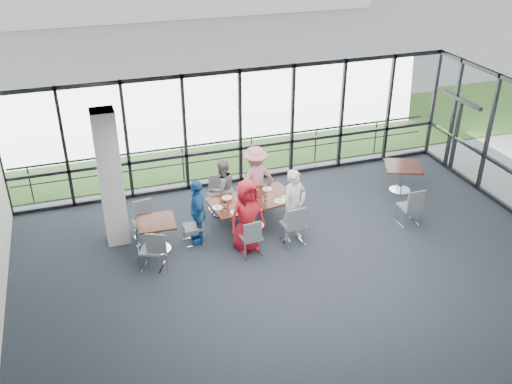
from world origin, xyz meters
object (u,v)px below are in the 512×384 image
object	(u,v)px
main_table	(252,204)
diner_far_right	(255,179)
diner_near_left	(247,216)
chair_main_nl	(251,237)
diner_far_left	(222,189)
chair_spare_la	(152,250)
diner_end	(198,212)
chair_main_end	(193,227)
structural_column	(111,179)
chair_main_nr	(293,224)
diner_near_right	(294,206)
side_table_left	(157,226)
chair_spare_r	(410,206)
chair_spare_lb	(144,223)
side_table_right	(402,169)
chair_main_fl	(218,195)
chair_main_fr	(256,190)

from	to	relation	value
main_table	diner_far_right	size ratio (longest dim) A/B	1.25
diner_near_left	chair_main_nl	world-z (taller)	diner_near_left
diner_far_left	chair_spare_la	size ratio (longest dim) A/B	1.64
chair_main_nl	chair_spare_la	distance (m)	2.18
diner_end	chair_main_end	bearing A→B (deg)	-73.30
structural_column	chair_main_end	world-z (taller)	structural_column
diner_near_left	chair_main_nr	distance (m)	1.14
diner_near_right	main_table	bearing A→B (deg)	113.50
diner_near_left	diner_end	xyz separation A→B (m)	(-0.96, 0.65, -0.07)
chair_main_nl	diner_near_left	bearing A→B (deg)	88.19
side_table_left	chair_spare_r	world-z (taller)	chair_spare_r
chair_spare_lb	chair_spare_r	world-z (taller)	chair_spare_r
chair_spare_la	chair_spare_lb	world-z (taller)	chair_spare_lb
side_table_left	chair_spare_la	size ratio (longest dim) A/B	0.94
chair_main_nr	main_table	bearing A→B (deg)	120.74
side_table_right	chair_main_nl	size ratio (longest dim) A/B	1.35
side_table_right	chair_spare_la	bearing A→B (deg)	-168.28
side_table_left	chair_spare_lb	distance (m)	0.57
chair_main_nr	chair_main_fl	xyz separation A→B (m)	(-1.24, 1.93, -0.03)
chair_main_fl	diner_end	bearing A→B (deg)	51.10
diner_far_left	side_table_right	bearing A→B (deg)	157.01
main_table	chair_spare_r	bearing A→B (deg)	-23.64
side_table_left	diner_near_right	xyz separation A→B (m)	(3.08, -0.51, 0.25)
chair_main_fl	chair_main_fr	xyz separation A→B (m)	(1.01, 0.07, -0.04)
main_table	side_table_left	size ratio (longest dim) A/B	2.45
chair_main_nl	main_table	bearing A→B (deg)	64.98
diner_near_left	chair_main_fl	world-z (taller)	diner_near_left
side_table_left	chair_main_nr	bearing A→B (deg)	-12.93
chair_main_fl	diner_near_left	bearing A→B (deg)	90.02
side_table_right	diner_end	xyz separation A→B (m)	(-5.75, -0.72, 0.15)
structural_column	chair_main_nr	bearing A→B (deg)	-19.99
structural_column	diner_end	distance (m)	2.06
structural_column	side_table_right	xyz separation A→B (m)	(7.53, 0.08, -0.95)
structural_column	side_table_right	distance (m)	7.59
diner_near_left	main_table	bearing A→B (deg)	53.92
diner_far_left	chair_main_nl	distance (m)	1.87
chair_main_nl	chair_main_fr	size ratio (longest dim) A/B	1.07
side_table_right	diner_far_right	distance (m)	4.04
diner_far_left	diner_near_left	bearing A→B (deg)	74.22
diner_near_right	chair_main_nr	xyz separation A→B (m)	(-0.09, -0.17, -0.39)
structural_column	chair_main_fr	size ratio (longest dim) A/B	3.82
side_table_right	chair_main_fr	world-z (taller)	chair_main_fr
diner_far_right	diner_end	world-z (taller)	diner_far_right
chair_main_fl	structural_column	bearing A→B (deg)	6.74
structural_column	chair_spare_r	bearing A→B (deg)	-12.52
chair_main_nr	chair_spare_la	world-z (taller)	chair_main_nr
diner_far_left	diner_end	size ratio (longest dim) A/B	0.96
structural_column	main_table	bearing A→B (deg)	-7.53
diner_far_right	chair_spare_r	bearing A→B (deg)	138.74
chair_main_nr	chair_main_end	world-z (taller)	chair_main_nr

